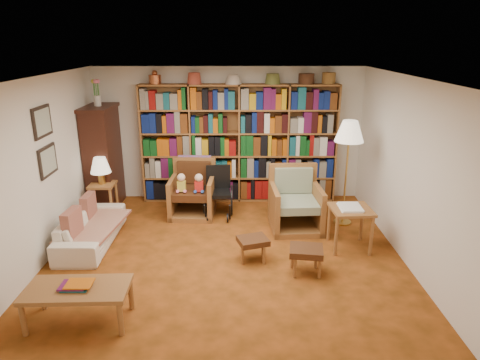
{
  "coord_description": "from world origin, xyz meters",
  "views": [
    {
      "loc": [
        0.17,
        -5.46,
        2.96
      ],
      "look_at": [
        0.21,
        0.6,
        0.96
      ],
      "focal_mm": 32.0,
      "sensor_mm": 36.0,
      "label": 1
    }
  ],
  "objects_px": {
    "sofa": "(91,228)",
    "armchair_leather": "(193,191)",
    "side_table_lamp": "(103,192)",
    "coffee_table": "(78,291)",
    "floor_lamp": "(349,136)",
    "wheelchair": "(218,193)",
    "footstool_a": "(253,242)",
    "armchair_sage": "(295,204)",
    "footstool_b": "(306,253)",
    "side_table_papers": "(351,214)"
  },
  "relations": [
    {
      "from": "armchair_leather",
      "to": "sofa",
      "type": "bearing_deg",
      "value": -139.61
    },
    {
      "from": "armchair_sage",
      "to": "wheelchair",
      "type": "bearing_deg",
      "value": 158.97
    },
    {
      "from": "side_table_lamp",
      "to": "armchair_leather",
      "type": "bearing_deg",
      "value": 7.43
    },
    {
      "from": "wheelchair",
      "to": "side_table_lamp",
      "type": "bearing_deg",
      "value": -177.09
    },
    {
      "from": "wheelchair",
      "to": "side_table_papers",
      "type": "bearing_deg",
      "value": -32.89
    },
    {
      "from": "sofa",
      "to": "footstool_a",
      "type": "bearing_deg",
      "value": -102.89
    },
    {
      "from": "wheelchair",
      "to": "footstool_b",
      "type": "relative_size",
      "value": 1.82
    },
    {
      "from": "armchair_leather",
      "to": "armchair_sage",
      "type": "height_order",
      "value": "armchair_sage"
    },
    {
      "from": "sofa",
      "to": "footstool_b",
      "type": "height_order",
      "value": "sofa"
    },
    {
      "from": "wheelchair",
      "to": "floor_lamp",
      "type": "height_order",
      "value": "floor_lamp"
    },
    {
      "from": "armchair_sage",
      "to": "sofa",
      "type": "bearing_deg",
      "value": -168.88
    },
    {
      "from": "side_table_lamp",
      "to": "armchair_sage",
      "type": "distance_m",
      "value": 3.29
    },
    {
      "from": "armchair_leather",
      "to": "floor_lamp",
      "type": "relative_size",
      "value": 0.56
    },
    {
      "from": "sofa",
      "to": "side_table_lamp",
      "type": "relative_size",
      "value": 2.69
    },
    {
      "from": "coffee_table",
      "to": "armchair_leather",
      "type": "bearing_deg",
      "value": 73.37
    },
    {
      "from": "side_table_lamp",
      "to": "wheelchair",
      "type": "height_order",
      "value": "wheelchair"
    },
    {
      "from": "sofa",
      "to": "footstool_b",
      "type": "bearing_deg",
      "value": -106.24
    },
    {
      "from": "sofa",
      "to": "armchair_leather",
      "type": "distance_m",
      "value": 1.88
    },
    {
      "from": "coffee_table",
      "to": "wheelchair",
      "type": "bearing_deg",
      "value": 65.41
    },
    {
      "from": "sofa",
      "to": "footstool_a",
      "type": "relative_size",
      "value": 3.41
    },
    {
      "from": "sofa",
      "to": "armchair_sage",
      "type": "height_order",
      "value": "armchair_sage"
    },
    {
      "from": "floor_lamp",
      "to": "wheelchair",
      "type": "bearing_deg",
      "value": 169.45
    },
    {
      "from": "side_table_papers",
      "to": "coffee_table",
      "type": "relative_size",
      "value": 0.59
    },
    {
      "from": "armchair_leather",
      "to": "footstool_b",
      "type": "xyz_separation_m",
      "value": [
        1.69,
        -2.11,
        -0.1
      ]
    },
    {
      "from": "wheelchair",
      "to": "floor_lamp",
      "type": "distance_m",
      "value": 2.42
    },
    {
      "from": "armchair_sage",
      "to": "side_table_lamp",
      "type": "bearing_deg",
      "value": 173.13
    },
    {
      "from": "sofa",
      "to": "floor_lamp",
      "type": "bearing_deg",
      "value": -79.96
    },
    {
      "from": "wheelchair",
      "to": "coffee_table",
      "type": "bearing_deg",
      "value": -114.59
    },
    {
      "from": "side_table_lamp",
      "to": "footstool_b",
      "type": "height_order",
      "value": "side_table_lamp"
    },
    {
      "from": "wheelchair",
      "to": "coffee_table",
      "type": "xyz_separation_m",
      "value": [
        -1.39,
        -3.03,
        -0.02
      ]
    },
    {
      "from": "sofa",
      "to": "coffee_table",
      "type": "relative_size",
      "value": 1.47
    },
    {
      "from": "sofa",
      "to": "coffee_table",
      "type": "xyz_separation_m",
      "value": [
        0.49,
        -1.92,
        0.14
      ]
    },
    {
      "from": "side_table_papers",
      "to": "armchair_sage",
      "type": "bearing_deg",
      "value": 131.69
    },
    {
      "from": "footstool_a",
      "to": "coffee_table",
      "type": "xyz_separation_m",
      "value": [
        -1.94,
        -1.37,
        0.1
      ]
    },
    {
      "from": "footstool_a",
      "to": "coffee_table",
      "type": "height_order",
      "value": "coffee_table"
    },
    {
      "from": "coffee_table",
      "to": "side_table_lamp",
      "type": "bearing_deg",
      "value": 101.41
    },
    {
      "from": "armchair_sage",
      "to": "floor_lamp",
      "type": "height_order",
      "value": "floor_lamp"
    },
    {
      "from": "side_table_papers",
      "to": "footstool_b",
      "type": "height_order",
      "value": "side_table_papers"
    },
    {
      "from": "sofa",
      "to": "armchair_sage",
      "type": "xyz_separation_m",
      "value": [
        3.16,
        0.62,
        0.14
      ]
    },
    {
      "from": "wheelchair",
      "to": "armchair_sage",
      "type": "bearing_deg",
      "value": -21.03
    },
    {
      "from": "sofa",
      "to": "footstool_a",
      "type": "height_order",
      "value": "sofa"
    },
    {
      "from": "armchair_sage",
      "to": "side_table_papers",
      "type": "distance_m",
      "value": 1.07
    },
    {
      "from": "side_table_lamp",
      "to": "coffee_table",
      "type": "bearing_deg",
      "value": -78.59
    },
    {
      "from": "footstool_b",
      "to": "coffee_table",
      "type": "distance_m",
      "value": 2.82
    },
    {
      "from": "floor_lamp",
      "to": "side_table_papers",
      "type": "bearing_deg",
      "value": -97.8
    },
    {
      "from": "side_table_papers",
      "to": "footstool_b",
      "type": "relative_size",
      "value": 1.38
    },
    {
      "from": "side_table_lamp",
      "to": "coffee_table",
      "type": "xyz_separation_m",
      "value": [
        0.59,
        -2.93,
        -0.08
      ]
    },
    {
      "from": "wheelchair",
      "to": "side_table_papers",
      "type": "relative_size",
      "value": 1.32
    },
    {
      "from": "wheelchair",
      "to": "sofa",
      "type": "bearing_deg",
      "value": -149.31
    },
    {
      "from": "footstool_b",
      "to": "coffee_table",
      "type": "height_order",
      "value": "coffee_table"
    }
  ]
}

